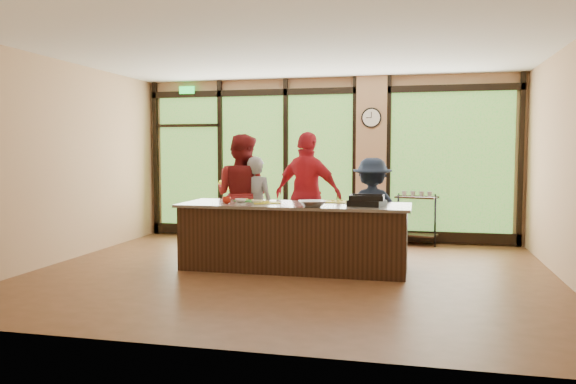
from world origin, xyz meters
The scene contains 25 objects.
floor centered at (0.00, 0.00, 0.00)m, with size 7.00×7.00×0.00m, color #54351D.
ceiling centered at (0.00, 0.00, 3.00)m, with size 7.00×7.00×0.00m, color silver.
back_wall centered at (0.00, 3.00, 1.50)m, with size 7.00×7.00×0.00m, color tan.
left_wall centered at (-3.50, 0.00, 1.50)m, with size 6.00×6.00×0.00m, color tan.
right_wall centered at (3.50, 0.00, 1.50)m, with size 6.00×6.00×0.00m, color tan.
window_wall centered at (0.16, 2.95, 1.39)m, with size 6.90×0.12×3.00m.
island_base centered at (0.00, 0.30, 0.44)m, with size 3.10×1.00×0.88m, color black.
countertop centered at (0.00, 0.30, 0.90)m, with size 3.20×1.10×0.04m, color slate.
wall_clock centered at (0.85, 2.87, 2.25)m, with size 0.36×0.04×0.36m.
cook_left centered at (-0.79, 1.06, 0.79)m, with size 0.58×0.38×1.58m, color gray.
cook_midleft centered at (-1.04, 1.13, 0.96)m, with size 0.93×0.73×1.92m, color maroon.
cook_midright centered at (0.02, 1.16, 0.98)m, with size 1.14×0.48×1.95m, color #B31B27.
cook_right centered at (1.02, 1.12, 0.78)m, with size 1.00×0.58×1.55m, color #161F31.
roasting_pan centered at (1.02, 0.19, 0.96)m, with size 0.45×0.35×0.08m, color black.
mixing_bowl centered at (0.33, -0.11, 0.96)m, with size 0.35×0.35×0.09m, color silver.
cutting_board_left centered at (-0.75, 0.55, 0.93)m, with size 0.35×0.26×0.01m, color #30822F.
cutting_board_center centered at (-0.39, 0.29, 0.93)m, with size 0.37×0.28×0.01m, color gold.
cutting_board_right centered at (0.54, 0.67, 0.93)m, with size 0.44×0.33×0.01m, color gold.
prep_bowl_near centered at (-0.80, 0.33, 0.94)m, with size 0.16×0.16×0.05m, color white.
prep_bowl_mid centered at (-0.51, 0.21, 0.94)m, with size 0.15×0.15×0.05m, color white.
prep_bowl_far centered at (0.26, 0.54, 0.94)m, with size 0.13×0.13×0.03m, color white.
red_ramekin centered at (-0.93, 0.11, 0.97)m, with size 0.12×0.12×0.10m, color #AD2011.
flower_stand centered at (-1.58, 2.30, 0.36)m, with size 0.36×0.36×0.72m, color black.
flower_vase centered at (-1.58, 2.30, 0.85)m, with size 0.25×0.25×0.26m, color #9C8455.
bar_cart centered at (1.67, 2.75, 0.57)m, with size 0.78×0.57×0.95m.
Camera 1 is at (1.67, -7.33, 1.66)m, focal length 35.00 mm.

